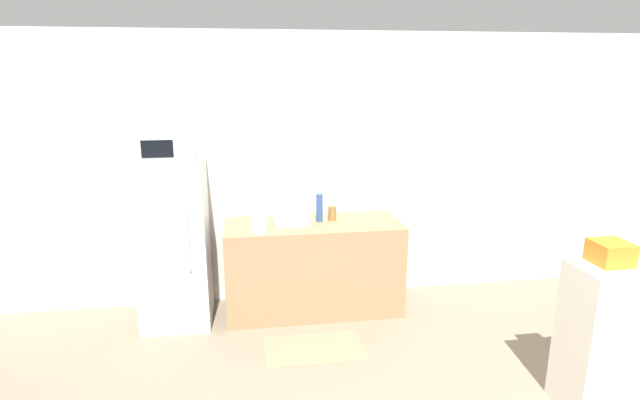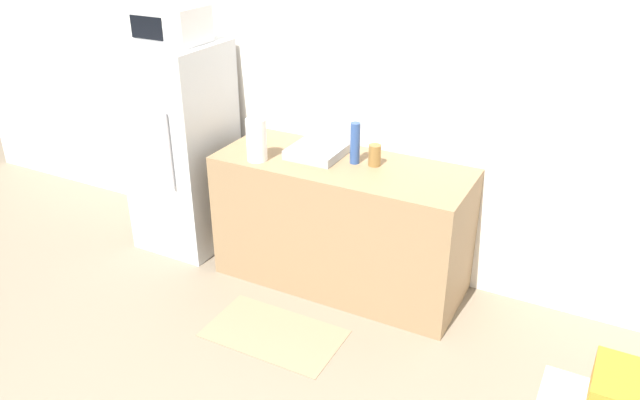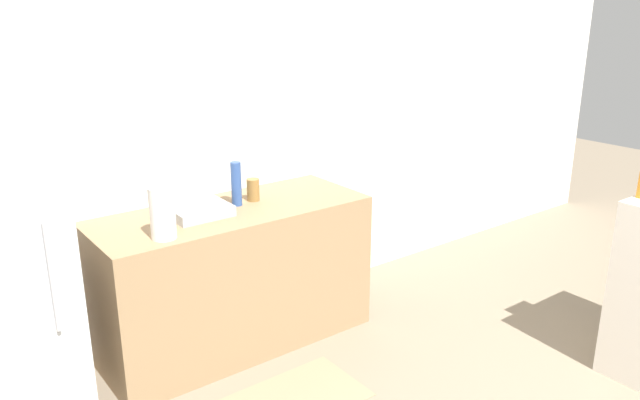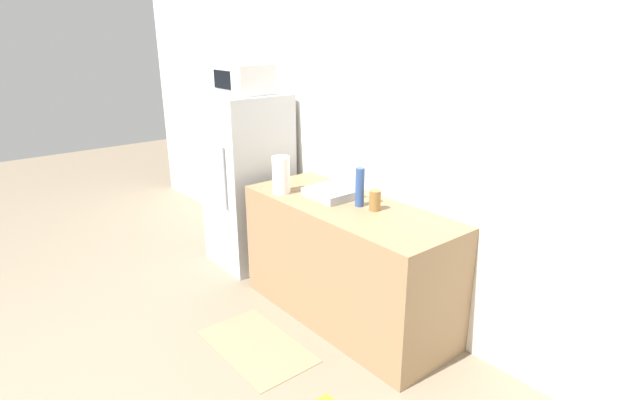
# 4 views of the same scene
# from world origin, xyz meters

# --- Properties ---
(wall_back) EXTENTS (8.00, 0.06, 2.60)m
(wall_back) POSITION_xyz_m (0.00, 2.87, 1.30)
(wall_back) COLOR white
(wall_back) RESTS_ON ground_plane
(refrigerator) EXTENTS (0.60, 0.64, 1.50)m
(refrigerator) POSITION_xyz_m (-1.44, 2.50, 0.75)
(refrigerator) COLOR silver
(refrigerator) RESTS_ON ground_plane
(counter) EXTENTS (1.64, 0.64, 0.87)m
(counter) POSITION_xyz_m (-0.17, 2.52, 0.43)
(counter) COLOR #937551
(counter) RESTS_ON ground_plane
(sink_basin) EXTENTS (0.33, 0.32, 0.06)m
(sink_basin) POSITION_xyz_m (-0.37, 2.55, 0.90)
(sink_basin) COLOR #9EA3A8
(sink_basin) RESTS_ON counter
(bottle_tall) EXTENTS (0.06, 0.06, 0.26)m
(bottle_tall) POSITION_xyz_m (-0.11, 2.56, 1.00)
(bottle_tall) COLOR #2D4C8C
(bottle_tall) RESTS_ON counter
(bottle_short) EXTENTS (0.08, 0.08, 0.14)m
(bottle_short) POSITION_xyz_m (0.02, 2.58, 0.94)
(bottle_short) COLOR olive
(bottle_short) RESTS_ON counter
(paper_towel_roll) EXTENTS (0.13, 0.13, 0.27)m
(paper_towel_roll) POSITION_xyz_m (-0.67, 2.32, 1.01)
(paper_towel_roll) COLOR white
(paper_towel_roll) RESTS_ON counter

